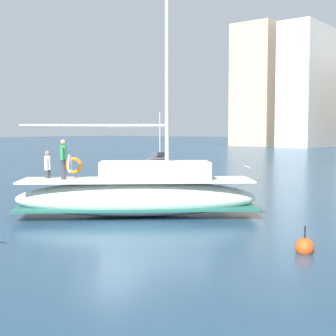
# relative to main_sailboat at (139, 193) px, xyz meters

# --- Properties ---
(ground_plane) EXTENTS (400.00, 400.00, 0.00)m
(ground_plane) POSITION_rel_main_sailboat_xyz_m (0.13, -1.81, -0.91)
(ground_plane) COLOR navy
(main_sailboat) EXTENTS (8.79, 8.15, 13.52)m
(main_sailboat) POSITION_rel_main_sailboat_xyz_m (0.00, 0.00, 0.00)
(main_sailboat) COLOR white
(main_sailboat) RESTS_ON ground
(moored_sloop_near) EXTENTS (1.51, 4.48, 5.30)m
(moored_sloop_near) POSITION_rel_main_sailboat_xyz_m (-19.76, 25.18, -0.44)
(moored_sloop_near) COLOR #4C4C51
(moored_sloop_near) RESTS_ON ground
(mooring_buoy) EXTENTS (0.53, 0.53, 0.87)m
(mooring_buoy) POSITION_rel_main_sailboat_xyz_m (7.58, -1.55, -0.75)
(mooring_buoy) COLOR #EA4C19
(mooring_buoy) RESTS_ON ground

